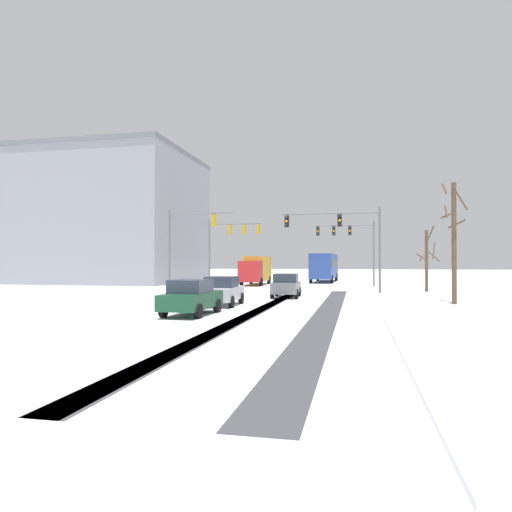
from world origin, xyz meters
TOP-DOWN VIEW (x-y plane):
  - ground_plane at (0.00, 0.00)m, footprint 300.00×300.00m
  - wheel_track_left_lane at (1.37, 14.92)m, footprint 0.73×32.81m
  - wheel_track_right_lane at (1.43, 14.92)m, footprint 0.80×32.81m
  - wheel_track_center at (4.82, 14.92)m, footprint 1.19×32.81m
  - sidewalk_kerb_right at (9.29, 13.42)m, footprint 4.00×32.81m
  - traffic_signal_near_right at (5.29, 27.82)m, footprint 7.40×0.39m
  - traffic_signal_far_left at (-5.81, 35.76)m, footprint 5.28×0.51m
  - traffic_signal_far_right at (5.56, 39.79)m, footprint 5.89×0.42m
  - traffic_signal_near_left at (-6.49, 25.80)m, footprint 5.24×0.39m
  - car_grey_lead at (1.47, 23.89)m, footprint 1.98×4.18m
  - car_white_second at (-1.13, 17.15)m, footprint 1.96×4.16m
  - car_dark_green_third at (-1.21, 12.41)m, footprint 1.93×4.15m
  - bus_oncoming at (2.38, 49.58)m, footprint 2.91×11.07m
  - box_truck_delivery at (-4.28, 40.66)m, footprint 2.37×7.42m
  - bare_tree_sidewalk_mid at (11.67, 20.75)m, footprint 1.44×1.45m
  - bare_tree_sidewalk_far at (11.84, 32.43)m, footprint 1.83×1.66m
  - office_building_far_left_block at (-26.48, 43.95)m, footprint 26.56×17.97m

SIDE VIEW (x-z plane):
  - ground_plane at x=0.00m, z-range 0.00..0.00m
  - wheel_track_left_lane at x=1.37m, z-range 0.00..0.01m
  - wheel_track_right_lane at x=1.43m, z-range 0.00..0.01m
  - wheel_track_center at x=4.82m, z-range 0.00..0.01m
  - sidewalk_kerb_right at x=9.29m, z-range 0.00..0.12m
  - car_grey_lead at x=1.47m, z-range 0.01..1.63m
  - car_white_second at x=-1.13m, z-range 0.01..1.63m
  - car_dark_green_third at x=-1.21m, z-range 0.01..1.63m
  - box_truck_delivery at x=-4.28m, z-range 0.12..3.14m
  - bus_oncoming at x=2.38m, z-range 0.30..3.68m
  - bare_tree_sidewalk_far at x=11.84m, z-range -0.03..5.41m
  - bare_tree_sidewalk_mid at x=11.67m, z-range 0.20..7.27m
  - traffic_signal_near_left at x=-6.49m, z-range 1.13..7.63m
  - traffic_signal_near_right at x=5.29m, z-range 1.45..7.95m
  - traffic_signal_far_left at x=-5.81m, z-range 1.52..8.02m
  - traffic_signal_far_right at x=5.56m, z-range 1.54..8.04m
  - office_building_far_left_block at x=-26.48m, z-range 0.01..15.39m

